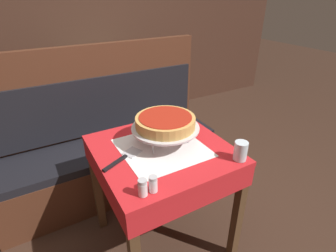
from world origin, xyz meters
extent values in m
plane|color=#382319|center=(0.00, 0.00, 0.00)|extent=(14.00, 14.00, 0.00)
cube|color=red|center=(0.00, 0.00, 0.74)|extent=(0.73, 0.73, 0.03)
cube|color=white|center=(0.00, 0.00, 0.75)|extent=(0.45, 0.45, 0.00)
cube|color=red|center=(0.00, 0.00, 0.66)|extent=(0.73, 0.73, 0.13)
cube|color=#4C331E|center=(0.33, -0.33, 0.36)|extent=(0.05, 0.05, 0.72)
cube|color=#4C331E|center=(-0.33, 0.33, 0.36)|extent=(0.05, 0.05, 0.72)
cube|color=#4C331E|center=(0.33, 0.33, 0.36)|extent=(0.05, 0.05, 0.72)
cube|color=#1E6B33|center=(0.20, 1.55, 0.74)|extent=(0.77, 0.77, 0.03)
cube|color=white|center=(0.20, 1.55, 0.76)|extent=(0.48, 0.48, 0.00)
cube|color=#1E6B33|center=(0.20, 1.55, 0.67)|extent=(0.77, 0.77, 0.11)
cube|color=#4C331E|center=(-0.15, 1.20, 0.36)|extent=(0.05, 0.05, 0.73)
cube|color=#4C331E|center=(0.55, 1.20, 0.36)|extent=(0.05, 0.05, 0.73)
cube|color=#4C331E|center=(-0.15, 1.90, 0.36)|extent=(0.05, 0.05, 0.73)
cube|color=#4C331E|center=(0.55, 1.90, 0.36)|extent=(0.05, 0.05, 0.73)
cube|color=#4C2819|center=(-0.11, 0.69, 0.20)|extent=(1.77, 0.50, 0.39)
cube|color=black|center=(-0.11, 0.69, 0.42)|extent=(1.73, 0.49, 0.06)
cube|color=#4C2819|center=(-0.11, 0.91, 0.82)|extent=(1.77, 0.06, 0.74)
cube|color=black|center=(-0.11, 0.87, 0.71)|extent=(1.70, 0.02, 0.47)
cube|color=#3D2319|center=(0.00, 2.09, 1.20)|extent=(6.00, 0.04, 2.40)
cylinder|color=#ADADB2|center=(0.04, 0.17, 0.80)|extent=(0.01, 0.01, 0.09)
cylinder|color=#ADADB2|center=(-0.07, -0.03, 0.80)|extent=(0.01, 0.01, 0.09)
cylinder|color=#ADADB2|center=(0.16, -0.03, 0.80)|extent=(0.01, 0.01, 0.09)
cylinder|color=#ADADB2|center=(0.04, 0.04, 0.84)|extent=(0.26, 0.26, 0.01)
cylinder|color=silver|center=(0.04, 0.04, 0.85)|extent=(0.38, 0.38, 0.01)
cylinder|color=silver|center=(0.04, 0.04, 0.86)|extent=(0.39, 0.39, 0.01)
cylinder|color=tan|center=(0.04, 0.04, 0.89)|extent=(0.34, 0.34, 0.06)
cylinder|color=#A82314|center=(0.04, 0.04, 0.92)|extent=(0.30, 0.30, 0.01)
cube|color=#BCBCC1|center=(-0.17, 0.03, 0.76)|extent=(0.12, 0.11, 0.00)
cube|color=black|center=(-0.28, -0.02, 0.76)|extent=(0.16, 0.09, 0.01)
cylinder|color=silver|center=(0.30, -0.30, 0.81)|extent=(0.07, 0.07, 0.10)
cylinder|color=silver|center=(-0.26, -0.30, 0.79)|extent=(0.04, 0.04, 0.06)
cylinder|color=#B7B7BC|center=(-0.26, -0.30, 0.83)|extent=(0.04, 0.04, 0.02)
cylinder|color=silver|center=(-0.21, -0.30, 0.79)|extent=(0.04, 0.04, 0.06)
cylinder|color=#B7B7BC|center=(-0.21, -0.30, 0.82)|extent=(0.04, 0.04, 0.02)
cube|color=#B2B2B7|center=(0.10, 0.32, 0.80)|extent=(0.10, 0.05, 0.09)
cube|color=black|center=(0.25, 1.54, 0.78)|extent=(0.11, 0.11, 0.03)
cylinder|color=black|center=(0.25, 1.54, 0.85)|extent=(0.01, 0.01, 0.13)
cylinder|color=#99194C|center=(0.25, 1.57, 0.84)|extent=(0.04, 0.04, 0.10)
cylinder|color=gold|center=(0.25, 1.50, 0.84)|extent=(0.04, 0.04, 0.10)
camera|label=1|loc=(-0.59, -1.11, 1.55)|focal=28.00mm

